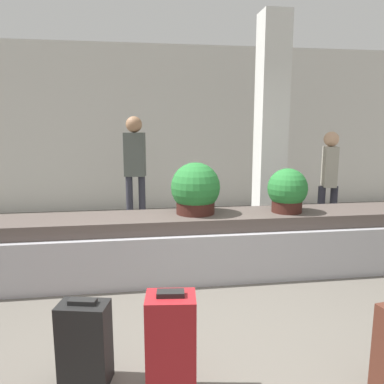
{
  "coord_description": "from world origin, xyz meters",
  "views": [
    {
      "loc": [
        -0.59,
        -2.39,
        1.64
      ],
      "look_at": [
        0.0,
        1.6,
        0.94
      ],
      "focal_mm": 35.0,
      "sensor_mm": 36.0,
      "label": 1
    }
  ],
  "objects": [
    {
      "name": "ground_plane",
      "position": [
        0.0,
        0.0,
        0.0
      ],
      "size": [
        18.0,
        18.0,
        0.0
      ],
      "primitive_type": "plane",
      "color": "#59544C"
    },
    {
      "name": "potted_plant_1",
      "position": [
        1.08,
        1.56,
        0.93
      ],
      "size": [
        0.45,
        0.45,
        0.5
      ],
      "color": "#381914",
      "rests_on": "carousel"
    },
    {
      "name": "suitcase_0",
      "position": [
        -0.95,
        -0.12,
        0.28
      ],
      "size": [
        0.35,
        0.26,
        0.57
      ],
      "rotation": [
        0.0,
        0.0,
        -0.22
      ],
      "color": "black",
      "rests_on": "ground_plane"
    },
    {
      "name": "traveler_1",
      "position": [
        -0.62,
        3.58,
        1.09
      ],
      "size": [
        0.35,
        0.25,
        1.8
      ],
      "rotation": [
        0.0,
        0.0,
        2.94
      ],
      "color": "#282833",
      "rests_on": "ground_plane"
    },
    {
      "name": "traveler_0",
      "position": [
        2.26,
        2.83,
        0.93
      ],
      "size": [
        0.31,
        0.36,
        1.57
      ],
      "rotation": [
        0.0,
        0.0,
        -1.87
      ],
      "color": "#282833",
      "rests_on": "ground_plane"
    },
    {
      "name": "carousel",
      "position": [
        0.0,
        1.6,
        0.33
      ],
      "size": [
        7.05,
        0.79,
        0.69
      ],
      "color": "#9E9EA3",
      "rests_on": "ground_plane"
    },
    {
      "name": "pillar",
      "position": [
        1.33,
        2.84,
        1.6
      ],
      "size": [
        0.39,
        0.39,
        3.2
      ],
      "color": "silver",
      "rests_on": "ground_plane"
    },
    {
      "name": "suitcase_1",
      "position": [
        -0.41,
        -0.32,
        0.33
      ],
      "size": [
        0.32,
        0.26,
        0.69
      ],
      "rotation": [
        0.0,
        0.0,
        -0.11
      ],
      "color": "maroon",
      "rests_on": "ground_plane"
    },
    {
      "name": "potted_plant_0",
      "position": [
        0.05,
        1.65,
        0.95
      ],
      "size": [
        0.55,
        0.55,
        0.57
      ],
      "color": "#381914",
      "rests_on": "carousel"
    },
    {
      "name": "back_wall",
      "position": [
        0.0,
        5.12,
        1.6
      ],
      "size": [
        18.0,
        0.06,
        3.2
      ],
      "color": "beige",
      "rests_on": "ground_plane"
    }
  ]
}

